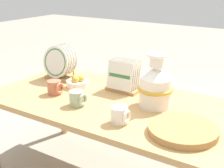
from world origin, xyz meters
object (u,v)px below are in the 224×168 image
(dish_rack_square_plates, at_px, (124,79))
(ceramic_vase, at_px, (156,85))
(mug_terracotta_glaze, at_px, (55,87))
(mug_sage_glaze, at_px, (77,98))
(fruit_bowl, at_px, (78,83))
(dish_rack_round_plates, at_px, (60,64))
(mug_cream_glaze, at_px, (120,115))
(wicker_charger_stack, at_px, (183,130))

(dish_rack_square_plates, bearing_deg, ceramic_vase, -23.97)
(mug_terracotta_glaze, bearing_deg, mug_sage_glaze, -16.04)
(mug_sage_glaze, bearing_deg, ceramic_vase, 31.51)
(mug_sage_glaze, bearing_deg, fruit_bowl, 128.62)
(dish_rack_round_plates, xyz_separation_m, mug_sage_glaze, (0.43, -0.33, -0.07))
(dish_rack_square_plates, bearing_deg, mug_terracotta_glaze, -139.02)
(dish_rack_square_plates, distance_m, fruit_bowl, 0.33)
(dish_rack_round_plates, bearing_deg, ceramic_vase, -6.07)
(dish_rack_square_plates, xyz_separation_m, mug_cream_glaze, (0.23, -0.44, -0.04))
(dish_rack_round_plates, xyz_separation_m, wicker_charger_stack, (1.09, -0.33, -0.10))
(fruit_bowl, bearing_deg, wicker_charger_stack, -15.89)
(dish_rack_round_plates, height_order, mug_cream_glaze, dish_rack_round_plates)
(dish_rack_square_plates, relative_size, mug_cream_glaze, 2.24)
(mug_terracotta_glaze, bearing_deg, wicker_charger_stack, -4.13)
(mug_sage_glaze, xyz_separation_m, fruit_bowl, (-0.20, 0.25, -0.01))
(dish_rack_round_plates, bearing_deg, mug_sage_glaze, -37.68)
(dish_rack_round_plates, relative_size, mug_sage_glaze, 2.57)
(mug_cream_glaze, height_order, fruit_bowl, mug_cream_glaze)
(wicker_charger_stack, bearing_deg, mug_sage_glaze, -179.56)
(dish_rack_square_plates, xyz_separation_m, mug_terracotta_glaze, (-0.35, -0.30, -0.04))
(mug_terracotta_glaze, distance_m, fruit_bowl, 0.19)
(ceramic_vase, distance_m, dish_rack_square_plates, 0.33)
(ceramic_vase, xyz_separation_m, fruit_bowl, (-0.60, 0.01, -0.10))
(fruit_bowl, bearing_deg, mug_terracotta_glaze, -104.31)
(ceramic_vase, distance_m, wicker_charger_stack, 0.37)
(mug_terracotta_glaze, bearing_deg, fruit_bowl, 75.69)
(dish_rack_square_plates, relative_size, mug_terracotta_glaze, 2.24)
(ceramic_vase, distance_m, fruit_bowl, 0.60)
(dish_rack_square_plates, relative_size, wicker_charger_stack, 0.65)
(dish_rack_round_plates, bearing_deg, wicker_charger_stack, -16.62)
(ceramic_vase, distance_m, mug_terracotta_glaze, 0.67)
(wicker_charger_stack, bearing_deg, dish_rack_round_plates, 163.38)
(ceramic_vase, height_order, mug_cream_glaze, ceramic_vase)
(dish_rack_round_plates, relative_size, wicker_charger_stack, 0.75)
(ceramic_vase, xyz_separation_m, dish_rack_square_plates, (-0.29, 0.13, -0.05))
(ceramic_vase, distance_m, mug_sage_glaze, 0.47)
(mug_terracotta_glaze, xyz_separation_m, fruit_bowl, (0.05, 0.18, -0.01))
(wicker_charger_stack, xyz_separation_m, mug_terracotta_glaze, (-0.91, 0.07, 0.03))
(mug_sage_glaze, bearing_deg, dish_rack_square_plates, 74.65)
(dish_rack_square_plates, bearing_deg, mug_sage_glaze, -105.35)
(dish_rack_round_plates, bearing_deg, mug_cream_glaze, -27.35)
(wicker_charger_stack, height_order, mug_sage_glaze, mug_sage_glaze)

